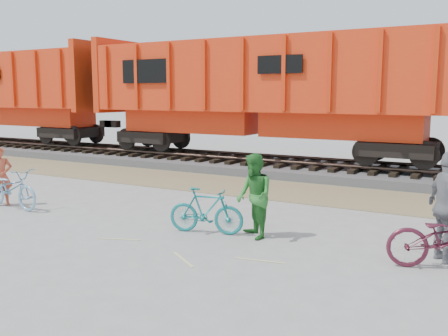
{
  "coord_description": "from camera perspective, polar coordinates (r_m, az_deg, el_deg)",
  "views": [
    {
      "loc": [
        5.51,
        -8.15,
        2.85
      ],
      "look_at": [
        0.1,
        1.5,
        1.22
      ],
      "focal_mm": 40.0,
      "sensor_mm": 36.0,
      "label": 1
    }
  ],
  "objects": [
    {
      "name": "person_solo",
      "position": [
        14.08,
        -24.15,
        -0.87
      ],
      "size": [
        0.61,
        0.67,
        1.53
      ],
      "primitive_type": "imported",
      "rotation": [
        0.0,
        0.0,
        0.98
      ],
      "color": "#CA5034",
      "rests_on": "ground"
    },
    {
      "name": "hopper_car_center",
      "position": [
        18.93,
        4.26,
        8.84
      ],
      "size": [
        14.0,
        3.13,
        4.65
      ],
      "color": "black",
      "rests_on": "track"
    },
    {
      "name": "gravel_strip",
      "position": [
        14.99,
        7.15,
        -2.6
      ],
      "size": [
        120.0,
        3.0,
        0.02
      ],
      "primitive_type": "cube",
      "color": "#897A55",
      "rests_on": "ground"
    },
    {
      "name": "track",
      "position": [
        18.17,
        11.35,
        0.71
      ],
      "size": [
        120.0,
        2.6,
        0.24
      ],
      "color": "black",
      "rests_on": "ballast_bed"
    },
    {
      "name": "person_man",
      "position": [
        9.94,
        3.46,
        -3.22
      ],
      "size": [
        1.05,
        1.04,
        1.7
      ],
      "primitive_type": "imported",
      "rotation": [
        0.0,
        0.0,
        -0.75
      ],
      "color": "#2D7A2D",
      "rests_on": "ground"
    },
    {
      "name": "person_woman",
      "position": [
        9.29,
        24.21,
        -4.09
      ],
      "size": [
        1.02,
        1.19,
        1.92
      ],
      "primitive_type": "imported",
      "rotation": [
        0.0,
        0.0,
        2.17
      ],
      "color": "gray",
      "rests_on": "ground"
    },
    {
      "name": "ground",
      "position": [
        10.24,
        -4.66,
        -7.8
      ],
      "size": [
        120.0,
        120.0,
        0.0
      ],
      "primitive_type": "plane",
      "color": "#9E9E99",
      "rests_on": "ground"
    },
    {
      "name": "bicycle_blue",
      "position": [
        13.67,
        -23.17,
        -2.15
      ],
      "size": [
        1.97,
        0.77,
        1.02
      ],
      "primitive_type": "imported",
      "rotation": [
        0.0,
        0.0,
        1.52
      ],
      "color": "#84B5D6",
      "rests_on": "ground"
    },
    {
      "name": "ballast_bed",
      "position": [
        18.21,
        11.32,
        -0.3
      ],
      "size": [
        120.0,
        4.0,
        0.3
      ],
      "primitive_type": "cube",
      "color": "slate",
      "rests_on": "ground"
    },
    {
      "name": "bicycle_teal",
      "position": [
        10.31,
        -2.07,
        -4.91
      ],
      "size": [
        1.65,
        0.79,
        0.95
      ],
      "primitive_type": "imported",
      "rotation": [
        0.0,
        0.0,
        1.8
      ],
      "color": "#167A7C",
      "rests_on": "ground"
    }
  ]
}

